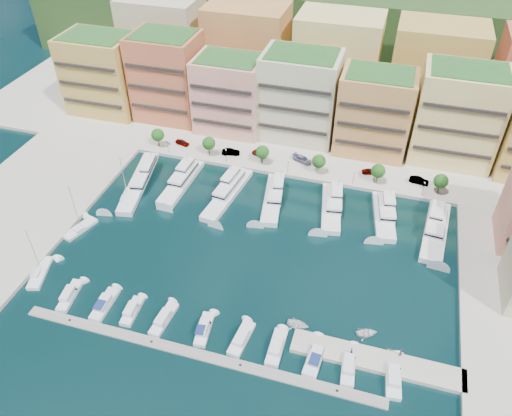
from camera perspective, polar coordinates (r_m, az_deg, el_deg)
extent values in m
plane|color=black|center=(116.15, -0.05, -4.89)|extent=(400.00, 400.00, 0.00)
cube|color=#9E998E|center=(164.90, 6.21, 9.75)|extent=(220.00, 64.00, 2.00)
cube|color=#9E998E|center=(138.10, -26.59, -1.46)|extent=(34.00, 76.00, 2.00)
cube|color=#193817|center=(207.55, 9.02, 16.00)|extent=(240.00, 40.00, 58.00)
cube|color=gray|center=(98.86, -6.97, -16.25)|extent=(72.00, 2.20, 0.35)
cube|color=#9E998E|center=(99.76, 13.55, -16.76)|extent=(32.00, 5.00, 2.00)
cube|color=gold|center=(171.71, -17.17, 14.37)|extent=(22.00, 16.00, 24.00)
cube|color=black|center=(165.58, -18.60, 13.12)|extent=(20.24, 0.50, 0.90)
cube|color=#205221|center=(167.17, -18.01, 18.19)|extent=(19.36, 14.08, 0.80)
cube|color=#B2613B|center=(162.50, -10.04, 14.47)|extent=(20.00, 16.00, 26.00)
cube|color=black|center=(155.90, -11.32, 13.19)|extent=(18.40, 0.50, 0.90)
cube|color=#205221|center=(157.43, -10.61, 18.88)|extent=(17.60, 14.08, 0.80)
cube|color=#EFA485|center=(154.12, -3.00, 12.76)|extent=(20.00, 15.00, 22.00)
cube|color=black|center=(147.67, -4.00, 11.45)|extent=(18.40, 0.50, 0.90)
cube|color=#205221|center=(149.34, -3.16, 16.66)|extent=(17.60, 13.20, 0.80)
cube|color=beige|center=(150.16, 5.02, 12.54)|extent=(22.00, 16.00, 25.00)
cube|color=black|center=(142.99, 4.28, 11.12)|extent=(20.24, 0.50, 0.90)
cube|color=#205221|center=(144.79, 5.31, 17.09)|extent=(19.36, 14.08, 0.80)
cube|color=#DF8F53|center=(146.68, 13.36, 10.46)|extent=(20.00, 15.00, 23.00)
cube|color=black|center=(139.88, 13.02, 9.00)|extent=(18.40, 0.50, 0.90)
cube|color=#205221|center=(141.49, 14.09, 14.65)|extent=(17.60, 13.20, 0.80)
cube|color=#EDD67D|center=(148.83, 22.01, 9.67)|extent=(22.00, 16.00, 26.00)
cube|color=black|center=(141.60, 22.06, 8.11)|extent=(20.24, 0.50, 0.90)
cube|color=#205221|center=(143.27, 23.33, 14.28)|extent=(19.36, 14.08, 0.80)
cube|color=beige|center=(184.45, -10.42, 18.19)|extent=(26.00, 18.00, 30.00)
cube|color=#DF8F53|center=(173.78, -1.02, 17.46)|extent=(26.00, 18.00, 30.00)
cube|color=#EDD67D|center=(167.85, 9.21, 16.15)|extent=(26.00, 18.00, 30.00)
cube|color=gold|center=(167.18, 19.68, 14.28)|extent=(26.00, 18.00, 30.00)
cylinder|color=#473323|center=(151.78, -11.06, 7.47)|extent=(0.24, 0.24, 3.00)
sphere|color=#194513|center=(150.63, -11.17, 8.19)|extent=(3.80, 3.80, 3.80)
cylinder|color=#473323|center=(145.79, -5.37, 6.63)|extent=(0.24, 0.24, 3.00)
sphere|color=#194513|center=(144.59, -5.42, 7.37)|extent=(3.80, 3.80, 3.80)
cylinder|color=#473323|center=(141.36, 0.73, 5.65)|extent=(0.24, 0.24, 3.00)
sphere|color=#194513|center=(140.12, 0.74, 6.41)|extent=(3.80, 3.80, 3.80)
cylinder|color=#473323|center=(138.65, 7.12, 4.56)|extent=(0.24, 0.24, 3.00)
sphere|color=#194513|center=(137.38, 7.19, 5.33)|extent=(3.80, 3.80, 3.80)
cylinder|color=#473323|center=(137.75, 13.66, 3.38)|extent=(0.24, 0.24, 3.00)
sphere|color=#194513|center=(136.47, 13.80, 4.14)|extent=(3.80, 3.80, 3.80)
cylinder|color=#473323|center=(138.71, 20.17, 2.15)|extent=(0.24, 0.24, 3.00)
sphere|color=#194513|center=(137.44, 20.38, 2.90)|extent=(3.80, 3.80, 3.80)
cylinder|color=black|center=(148.16, -10.06, 6.97)|extent=(0.10, 0.10, 4.00)
sphere|color=#FFF2CC|center=(147.09, -10.15, 7.64)|extent=(0.30, 0.30, 0.30)
cylinder|color=black|center=(141.86, -3.43, 5.95)|extent=(0.10, 0.10, 4.00)
sphere|color=#FFF2CC|center=(140.74, -3.46, 6.65)|extent=(0.30, 0.30, 0.30)
cylinder|color=black|center=(137.64, 3.68, 4.77)|extent=(0.10, 0.10, 4.00)
sphere|color=#FFF2CC|center=(136.49, 3.72, 5.48)|extent=(0.30, 0.30, 0.30)
cylinder|color=black|center=(135.70, 11.09, 3.46)|extent=(0.10, 0.10, 4.00)
sphere|color=#FFF2CC|center=(134.53, 11.20, 4.16)|extent=(0.30, 0.30, 0.30)
cylinder|color=black|center=(136.13, 18.56, 2.07)|extent=(0.10, 0.10, 4.00)
sphere|color=#FFF2CC|center=(134.96, 18.74, 2.76)|extent=(0.30, 0.30, 0.30)
cube|color=silver|center=(139.07, -13.23, 2.74)|extent=(9.18, 27.38, 2.30)
cube|color=silver|center=(139.77, -12.86, 4.05)|extent=(6.15, 15.27, 1.80)
cube|color=black|center=(139.77, -12.86, 4.05)|extent=(6.23, 15.34, 0.55)
cube|color=silver|center=(140.40, -12.56, 5.08)|extent=(3.98, 8.45, 1.40)
cylinder|color=#B2B2B7|center=(140.69, -12.36, 5.98)|extent=(0.14, 0.14, 1.80)
cube|color=silver|center=(136.76, -8.53, 2.74)|extent=(5.45, 20.96, 2.30)
cube|color=silver|center=(137.07, -8.27, 3.93)|extent=(4.28, 11.57, 1.80)
cube|color=black|center=(137.07, -8.27, 3.93)|extent=(4.34, 11.63, 0.55)
cube|color=silver|center=(137.39, -8.06, 4.86)|extent=(3.06, 6.34, 1.40)
cylinder|color=#B2B2B7|center=(137.43, -7.92, 5.69)|extent=(0.14, 0.14, 1.80)
cube|color=black|center=(137.03, -8.51, 2.59)|extent=(5.50, 21.01, 0.35)
cube|color=silver|center=(131.40, -3.27, 1.43)|extent=(7.12, 23.69, 2.30)
cube|color=silver|center=(131.89, -2.97, 2.73)|extent=(5.06, 13.17, 1.80)
cube|color=black|center=(131.89, -2.97, 2.73)|extent=(5.13, 13.24, 0.55)
cube|color=silver|center=(132.36, -2.73, 3.75)|extent=(3.41, 7.27, 1.40)
cylinder|color=#B2B2B7|center=(132.52, -2.56, 4.65)|extent=(0.14, 0.14, 1.80)
cube|color=silver|center=(129.66, 1.93, 0.88)|extent=(7.52, 20.91, 2.30)
cube|color=silver|center=(129.97, 2.18, 2.12)|extent=(5.27, 11.69, 1.80)
cube|color=black|center=(129.97, 2.18, 2.12)|extent=(5.34, 11.76, 0.55)
cube|color=silver|center=(130.28, 2.38, 3.10)|extent=(3.52, 6.48, 1.40)
cylinder|color=#B2B2B7|center=(130.31, 2.54, 3.97)|extent=(0.14, 0.14, 1.80)
cube|color=silver|center=(128.17, 8.56, -0.16)|extent=(7.62, 19.64, 2.30)
cube|color=silver|center=(128.38, 8.79, 1.07)|extent=(5.42, 11.00, 1.80)
cube|color=black|center=(128.38, 8.79, 1.07)|extent=(5.49, 11.07, 0.55)
cube|color=silver|center=(128.62, 8.98, 2.03)|extent=(3.66, 6.11, 1.40)
cylinder|color=#B2B2B7|center=(128.59, 9.14, 2.90)|extent=(0.14, 0.14, 1.80)
cube|color=black|center=(128.45, 8.54, -0.31)|extent=(7.68, 19.70, 0.35)
cube|color=silver|center=(128.27, 14.35, -1.08)|extent=(7.51, 18.61, 2.30)
cube|color=silver|center=(128.41, 14.57, 0.12)|extent=(5.35, 10.44, 1.80)
cube|color=black|center=(128.41, 14.57, 0.12)|extent=(5.42, 10.51, 0.55)
cube|color=silver|center=(128.58, 14.74, 1.06)|extent=(3.61, 5.81, 1.40)
cylinder|color=#B2B2B7|center=(128.50, 14.90, 1.91)|extent=(0.14, 0.14, 1.80)
cube|color=silver|center=(127.60, 19.78, -2.68)|extent=(6.97, 22.69, 2.30)
cube|color=silver|center=(128.04, 20.00, -1.35)|extent=(5.20, 12.60, 1.80)
cube|color=black|center=(128.04, 20.00, -1.35)|extent=(5.26, 12.66, 0.55)
cube|color=silver|center=(128.46, 20.16, -0.31)|extent=(3.60, 6.94, 1.40)
cylinder|color=#B2B2B7|center=(128.57, 20.33, 0.60)|extent=(0.14, 0.14, 1.80)
cube|color=silver|center=(113.39, -20.46, -9.44)|extent=(3.46, 8.71, 1.40)
cube|color=silver|center=(112.26, -20.72, -9.15)|extent=(2.36, 4.27, 1.10)
cube|color=black|center=(113.27, -20.24, -8.63)|extent=(1.69, 0.33, 0.55)
cube|color=silver|center=(109.49, -16.87, -10.57)|extent=(2.88, 8.63, 1.40)
cube|color=silver|center=(108.31, -17.11, -10.28)|extent=(2.19, 4.16, 1.10)
cube|color=black|center=(109.37, -16.64, -9.73)|extent=(1.94, 0.14, 0.55)
cube|color=navy|center=(107.31, -17.47, -10.50)|extent=(1.94, 2.61, 0.12)
cube|color=silver|center=(106.84, -13.95, -11.45)|extent=(2.80, 7.42, 1.40)
cube|color=silver|center=(105.67, -14.15, -11.15)|extent=(2.05, 3.60, 1.10)
cube|color=black|center=(106.62, -13.77, -10.67)|extent=(1.70, 0.20, 0.55)
cube|color=silver|center=(104.22, -10.46, -12.46)|extent=(3.03, 8.69, 1.40)
cube|color=silver|center=(102.99, -10.65, -12.19)|extent=(2.17, 4.22, 1.10)
cube|color=black|center=(104.09, -10.23, -11.58)|extent=(1.73, 0.23, 0.55)
cube|color=silver|center=(101.59, -5.92, -13.70)|extent=(3.31, 8.15, 1.40)
cube|color=silver|center=(100.34, -6.06, -13.43)|extent=(2.30, 4.00, 1.10)
cube|color=black|center=(101.41, -5.71, -12.84)|extent=(1.72, 0.30, 0.55)
cube|color=navy|center=(99.30, -6.30, -13.67)|extent=(1.94, 2.56, 0.12)
cube|color=silver|center=(99.82, -1.67, -14.78)|extent=(3.46, 8.47, 1.40)
cube|color=silver|center=(98.54, -1.76, -14.52)|extent=(2.43, 4.15, 1.10)
cube|color=black|center=(99.66, -1.45, -13.87)|extent=(1.86, 0.30, 0.55)
cube|color=silver|center=(98.71, 2.35, -15.71)|extent=(2.72, 8.28, 1.40)
cube|color=silver|center=(97.41, 2.31, -15.47)|extent=(2.09, 3.98, 1.10)
cube|color=black|center=(98.55, 2.56, -14.80)|extent=(1.89, 0.12, 0.55)
cube|color=silver|center=(98.06, 6.77, -16.65)|extent=(3.36, 8.90, 1.40)
cube|color=silver|center=(96.74, 6.77, -16.42)|extent=(2.42, 4.34, 1.10)
cube|color=black|center=(97.94, 6.97, -15.69)|extent=(1.94, 0.25, 0.55)
cube|color=navy|center=(95.61, 6.66, -16.77)|extent=(2.08, 2.75, 0.12)
cube|color=silver|center=(97.95, 10.51, -17.36)|extent=(3.08, 8.77, 1.40)
cube|color=silver|center=(96.63, 10.57, -17.14)|extent=(2.20, 4.27, 1.10)
cube|color=black|center=(97.82, 10.70, -16.40)|extent=(1.75, 0.23, 0.55)
cube|color=silver|center=(98.40, 15.38, -18.17)|extent=(3.51, 9.19, 1.40)
cube|color=silver|center=(97.08, 15.50, -17.98)|extent=(2.48, 4.49, 1.10)
cube|color=black|center=(98.30, 15.56, -17.19)|extent=(1.93, 0.28, 0.55)
cube|color=silver|center=(120.62, -23.43, -6.89)|extent=(5.41, 9.96, 1.20)
cube|color=silver|center=(119.55, -23.80, -6.90)|extent=(2.29, 2.77, 0.60)
cylinder|color=#B2B2B7|center=(116.53, -24.12, -4.47)|extent=(0.14, 0.14, 12.00)
cylinder|color=#B2B2B7|center=(118.85, -24.02, -6.82)|extent=(1.32, 4.15, 0.10)
cube|color=silver|center=(134.58, -14.54, 1.00)|extent=(4.57, 9.07, 1.20)
cube|color=silver|center=(133.47, -14.77, 1.08)|extent=(2.06, 2.48, 0.60)
cylinder|color=#B2B2B7|center=(131.00, -14.91, 3.37)|extent=(0.14, 0.14, 12.00)
cylinder|color=#B2B2B7|center=(132.77, -14.91, 1.20)|extent=(0.97, 3.83, 0.10)
cube|color=silver|center=(128.58, -19.44, -2.30)|extent=(5.37, 9.41, 1.20)
cube|color=silver|center=(127.49, -19.73, -2.25)|extent=(2.28, 2.65, 0.60)
cylinder|color=#B2B2B7|center=(124.79, -19.97, 0.09)|extent=(0.14, 0.14, 12.00)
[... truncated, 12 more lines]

